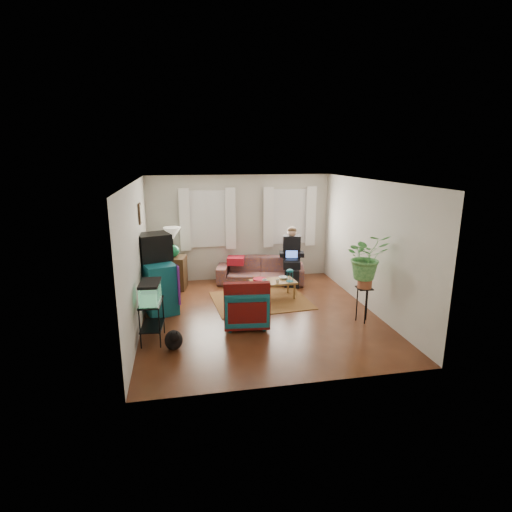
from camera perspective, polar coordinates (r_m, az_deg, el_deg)
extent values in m
cube|color=#4F2B14|center=(7.95, 0.55, -8.41)|extent=(4.50, 5.00, 0.01)
cube|color=white|center=(7.35, 0.60, 10.63)|extent=(4.50, 5.00, 0.01)
cube|color=silver|center=(9.96, -2.29, 4.04)|extent=(4.50, 0.01, 2.60)
cube|color=silver|center=(5.22, 6.05, -5.59)|extent=(4.50, 0.01, 2.60)
cube|color=silver|center=(7.45, -16.65, -0.06)|extent=(0.01, 5.00, 2.60)
cube|color=silver|center=(8.28, 16.02, 1.40)|extent=(0.01, 5.00, 2.60)
cube|color=white|center=(9.81, -6.93, 5.28)|extent=(1.08, 0.04, 1.38)
cube|color=white|center=(10.16, 4.74, 5.64)|extent=(1.08, 0.04, 1.38)
cube|color=white|center=(9.73, -6.89, 5.21)|extent=(1.36, 0.06, 1.50)
cube|color=white|center=(10.08, 4.86, 5.57)|extent=(1.36, 0.06, 1.50)
cube|color=#3D2616|center=(8.15, -16.18, 5.84)|extent=(0.04, 0.32, 0.40)
cube|color=maroon|center=(8.68, 0.67, -6.36)|extent=(2.12, 1.76, 0.01)
imported|color=brown|center=(9.80, 0.64, -1.45)|extent=(2.24, 1.30, 0.82)
cube|color=#3B2316|center=(9.53, -11.59, -2.38)|extent=(0.62, 0.62, 0.77)
cube|color=#125471|center=(8.35, -14.02, -4.05)|extent=(0.90, 1.24, 1.01)
cube|color=black|center=(8.26, -14.41, 1.29)|extent=(0.76, 0.73, 0.54)
cube|color=black|center=(7.01, -14.61, -9.05)|extent=(0.40, 0.65, 0.69)
cube|color=#7FD899|center=(6.82, -14.88, -4.98)|extent=(0.36, 0.59, 0.36)
ellipsoid|color=black|center=(6.72, -11.70, -11.41)|extent=(0.34, 0.48, 0.38)
imported|color=#105A61|center=(7.40, -1.46, -6.83)|extent=(0.86, 0.82, 0.81)
cube|color=#9E0A0A|center=(7.04, -1.30, -6.46)|extent=(0.83, 0.27, 0.67)
cube|color=brown|center=(8.77, 2.46, -4.82)|extent=(1.01, 0.61, 0.40)
imported|color=white|center=(8.55, 1.25, -3.60)|extent=(0.12, 0.12, 0.09)
imported|color=beige|center=(8.56, 3.09, -3.60)|extent=(0.10, 0.10, 0.08)
imported|color=white|center=(8.86, 3.92, -3.12)|extent=(0.21, 0.21, 0.05)
cylinder|color=#B21414|center=(8.74, 0.55, -3.36)|extent=(0.32, 0.32, 0.04)
cube|color=black|center=(7.80, 15.05, -6.73)|extent=(0.30, 0.30, 0.68)
imported|color=#599947|center=(7.56, 15.44, -1.02)|extent=(0.80, 0.71, 0.86)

